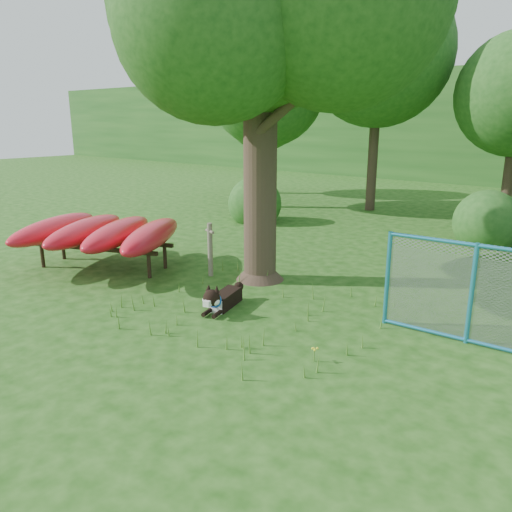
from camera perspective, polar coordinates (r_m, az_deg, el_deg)
The scene contains 11 objects.
ground at distance 8.43m, azimuth -6.29°, elevation -8.02°, with size 80.00×80.00×0.00m, color #18450D.
wooden_post at distance 10.89m, azimuth -5.26°, elevation 0.89°, with size 0.32×0.17×1.19m.
kayak_rack at distance 11.93m, azimuth -17.25°, elevation 2.62°, with size 4.58×4.12×1.11m.
husky_dog at distance 9.05m, azimuth -4.00°, elevation -4.93°, with size 0.58×1.28×0.57m.
fence_section at distance 8.18m, azimuth 23.40°, elevation -4.02°, with size 2.71×0.21×2.64m.
wildflower_clump at distance 7.23m, azimuth 6.69°, elevation -10.62°, with size 0.10×0.09×0.22m.
bg_tree_a at distance 19.59m, azimuth 1.18°, elevation 18.69°, with size 4.40×4.40×6.70m.
bg_tree_b at distance 19.52m, azimuth 13.89°, elevation 21.61°, with size 5.20×5.20×8.22m.
bg_tree_f at distance 23.46m, azimuth 0.88°, elevation 16.28°, with size 3.60×3.60×5.55m.
shrub_left at distance 17.00m, azimuth -0.13°, elevation 4.01°, with size 1.80×1.80×1.80m, color #1E501A.
shrub_mid at distance 15.19m, azimuth 24.64°, elevation 1.24°, with size 1.80×1.80×1.80m, color #1E501A.
Camera 1 is at (5.58, -5.38, 3.32)m, focal length 35.00 mm.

